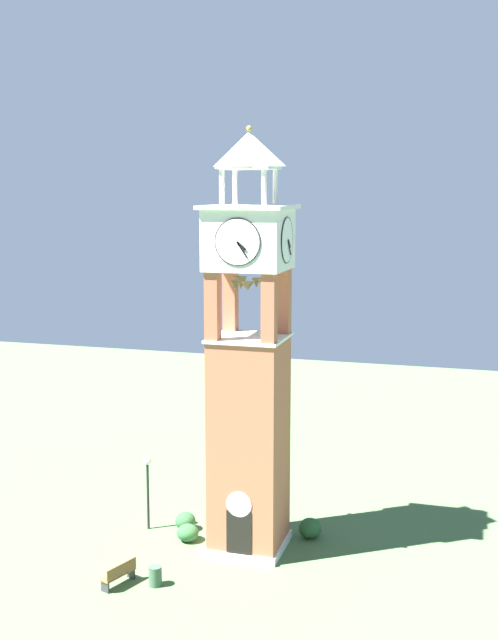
% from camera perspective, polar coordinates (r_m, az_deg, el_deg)
% --- Properties ---
extents(ground, '(80.00, 80.00, 0.00)m').
position_cam_1_polar(ground, '(37.16, 0.00, -15.63)').
color(ground, '#476B3D').
extents(clock_tower, '(3.56, 3.56, 18.13)m').
position_cam_1_polar(clock_tower, '(34.68, -0.00, -4.19)').
color(clock_tower, '#AD5B42').
rests_on(clock_tower, ground).
extents(park_bench, '(0.95, 1.66, 0.95)m').
position_cam_1_polar(park_bench, '(34.17, -9.07, -17.17)').
color(park_bench, brown).
rests_on(park_bench, ground).
extents(lamp_post, '(0.36, 0.36, 3.46)m').
position_cam_1_polar(lamp_post, '(38.36, -7.12, -10.97)').
color(lamp_post, black).
rests_on(lamp_post, ground).
extents(trash_bin, '(0.52, 0.52, 0.80)m').
position_cam_1_polar(trash_bin, '(34.02, -6.58, -17.40)').
color(trash_bin, '#38513D').
rests_on(trash_bin, ground).
extents(shrub_near_entry, '(0.94, 0.94, 0.83)m').
position_cam_1_polar(shrub_near_entry, '(38.82, -4.47, -13.88)').
color(shrub_near_entry, '#28562D').
rests_on(shrub_near_entry, ground).
extents(shrub_left_of_tower, '(1.03, 1.03, 0.90)m').
position_cam_1_polar(shrub_left_of_tower, '(38.01, 4.31, -14.33)').
color(shrub_left_of_tower, '#28562D').
rests_on(shrub_left_of_tower, ground).
extents(shrub_behind_bench, '(0.98, 0.98, 0.77)m').
position_cam_1_polar(shrub_behind_bench, '(37.71, -4.31, -14.64)').
color(shrub_behind_bench, '#28562D').
rests_on(shrub_behind_bench, ground).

